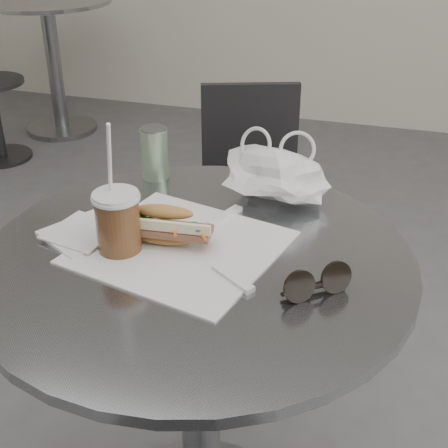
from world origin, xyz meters
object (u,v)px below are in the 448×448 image
(bg_table, at_px, (52,51))
(drink_can, at_px, (155,153))
(banh_mi, at_px, (164,226))
(sunglasses, at_px, (317,284))
(chair_far, at_px, (252,222))
(iced_coffee, at_px, (118,221))
(cafe_table, at_px, (200,373))

(bg_table, xyz_separation_m, drink_can, (1.41, -1.92, 0.33))
(banh_mi, height_order, sunglasses, banh_mi)
(bg_table, distance_m, chair_far, 2.02)
(banh_mi, height_order, iced_coffee, iced_coffee)
(chair_far, relative_size, drink_can, 6.65)
(cafe_table, height_order, bg_table, same)
(chair_far, distance_m, banh_mi, 0.94)
(cafe_table, distance_m, bg_table, 2.72)
(chair_far, bearing_deg, sunglasses, 90.95)
(chair_far, bearing_deg, drink_can, 62.87)
(banh_mi, distance_m, iced_coffee, 0.08)
(chair_far, bearing_deg, bg_table, -61.23)
(drink_can, bearing_deg, sunglasses, -39.62)
(banh_mi, bearing_deg, bg_table, 120.55)
(cafe_table, height_order, iced_coffee, iced_coffee)
(bg_table, xyz_separation_m, sunglasses, (1.82, -2.26, 0.30))
(chair_far, height_order, banh_mi, banh_mi)
(chair_far, xyz_separation_m, sunglasses, (0.33, -0.90, 0.42))
(cafe_table, xyz_separation_m, banh_mi, (-0.07, 0.02, 0.31))
(bg_table, bearing_deg, cafe_table, -53.97)
(cafe_table, relative_size, iced_coffee, 3.16)
(cafe_table, bearing_deg, drink_can, 124.20)
(chair_far, relative_size, iced_coffee, 3.13)
(chair_far, xyz_separation_m, drink_can, (-0.08, -0.56, 0.46))
(chair_far, height_order, iced_coffee, iced_coffee)
(cafe_table, height_order, sunglasses, sunglasses)
(cafe_table, relative_size, banh_mi, 3.49)
(drink_can, bearing_deg, banh_mi, -64.79)
(iced_coffee, relative_size, drink_can, 2.13)
(chair_far, bearing_deg, cafe_table, 78.33)
(iced_coffee, bearing_deg, banh_mi, 32.85)
(banh_mi, xyz_separation_m, drink_can, (-0.12, 0.26, 0.02))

